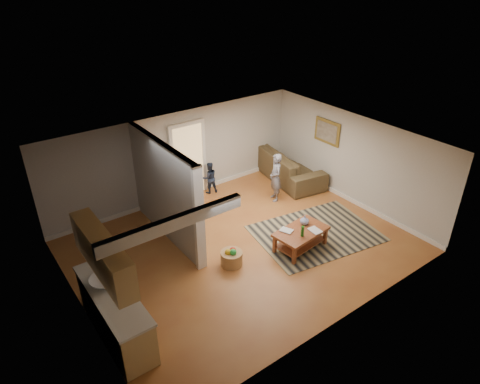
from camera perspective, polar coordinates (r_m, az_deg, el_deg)
name	(u,v)px	position (r m, az deg, el deg)	size (l,w,h in m)	color
ground	(242,246)	(10.29, 0.31, -7.20)	(7.50, 7.50, 0.00)	brown
room_shell	(191,199)	(9.32, -6.51, -0.95)	(7.54, 6.02, 2.52)	#B0ADA9
area_rug	(316,233)	(10.88, 10.06, -5.43)	(2.94, 2.15, 0.01)	black
sofa	(285,176)	(13.56, 5.97, 2.17)	(2.95, 1.15, 0.86)	#3F311F
coffee_table	(301,234)	(10.12, 8.14, -5.54)	(1.35, 0.89, 0.75)	#612A17
tv_console	(169,191)	(11.16, -9.47, 0.08)	(0.56, 1.35, 1.14)	#612A17
speaker_left	(179,219)	(10.41, -8.09, -3.60)	(0.10, 0.10, 1.04)	black
speaker_right	(166,207)	(10.93, -9.84, -1.96)	(0.11, 0.11, 1.08)	black
toy_basket	(232,257)	(9.64, -1.14, -8.72)	(0.49, 0.49, 0.44)	#A97F49
child	(275,199)	(12.21, 4.63, -0.96)	(0.51, 0.33, 1.39)	slate
toddler	(210,192)	(12.57, -4.03, -0.01)	(0.46, 0.36, 0.95)	#1E283F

